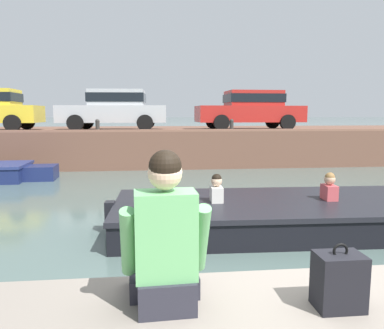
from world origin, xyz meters
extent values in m
plane|color=#4C605B|center=(0.00, 5.31, 0.00)|extent=(400.00, 400.00, 0.00)
cube|color=brown|center=(0.00, 13.62, 0.68)|extent=(60.00, 6.00, 1.37)
cube|color=brown|center=(0.00, 10.74, 1.41)|extent=(60.00, 0.24, 0.08)
cube|color=navy|center=(-4.55, 9.11, 0.21)|extent=(0.90, 0.90, 0.43)
cube|color=black|center=(1.06, 3.57, 0.21)|extent=(5.77, 2.41, 0.42)
cube|color=black|center=(1.06, 3.57, 0.46)|extent=(5.83, 2.47, 0.08)
cube|color=brown|center=(0.63, 3.58, 0.36)|extent=(0.30, 2.03, 0.06)
cube|color=black|center=(-1.89, 3.66, 0.31)|extent=(0.17, 0.20, 0.45)
cube|color=#C64C51|center=(1.92, 3.54, 0.54)|extent=(0.21, 0.33, 0.44)
sphere|color=tan|center=(1.92, 3.54, 0.86)|extent=(0.19, 0.19, 0.19)
sphere|color=olive|center=(1.92, 3.54, 0.90)|extent=(0.17, 0.17, 0.17)
cube|color=silver|center=(-0.08, 3.60, 0.54)|extent=(0.21, 0.33, 0.44)
sphere|color=beige|center=(-0.08, 3.60, 0.86)|extent=(0.19, 0.19, 0.19)
sphere|color=black|center=(-0.08, 3.60, 0.90)|extent=(0.17, 0.17, 0.17)
cylinder|color=black|center=(-6.14, 11.45, 1.67)|extent=(0.61, 0.20, 0.60)
cylinder|color=black|center=(-6.19, 13.18, 1.67)|extent=(0.61, 0.20, 0.60)
cube|color=#B7BABC|center=(-2.64, 12.28, 1.99)|extent=(4.13, 1.96, 0.64)
cube|color=#B7BABC|center=(-2.48, 12.27, 2.61)|extent=(2.09, 1.66, 0.60)
cube|color=black|center=(-2.48, 12.27, 2.61)|extent=(2.17, 1.70, 0.33)
cylinder|color=black|center=(-3.94, 11.41, 1.67)|extent=(0.61, 0.20, 0.60)
cylinder|color=black|center=(-3.86, 13.24, 1.67)|extent=(0.61, 0.20, 0.60)
cylinder|color=black|center=(-1.42, 11.31, 1.67)|extent=(0.61, 0.20, 0.60)
cylinder|color=black|center=(-1.35, 13.14, 1.67)|extent=(0.61, 0.20, 0.60)
cube|color=#B2231E|center=(2.73, 12.28, 1.99)|extent=(4.26, 1.77, 0.64)
cube|color=#B2231E|center=(2.90, 12.28, 2.61)|extent=(2.15, 1.51, 0.60)
cube|color=black|center=(2.90, 12.28, 2.61)|extent=(2.23, 1.55, 0.33)
cylinder|color=black|center=(1.45, 11.40, 1.67)|extent=(0.60, 0.20, 0.60)
cylinder|color=black|center=(1.40, 13.09, 1.67)|extent=(0.60, 0.20, 0.60)
cylinder|color=black|center=(4.06, 11.47, 1.67)|extent=(0.60, 0.20, 0.60)
cylinder|color=black|center=(4.01, 13.16, 1.67)|extent=(0.60, 0.20, 0.60)
cylinder|color=#2D2B28|center=(-3.07, 10.87, 1.54)|extent=(0.14, 0.14, 0.35)
sphere|color=#2D2B28|center=(-3.07, 10.87, 1.74)|extent=(0.15, 0.15, 0.15)
cylinder|color=#2D2B28|center=(1.72, 10.87, 1.54)|extent=(0.14, 0.14, 0.35)
sphere|color=#2D2B28|center=(1.72, 10.87, 1.74)|extent=(0.15, 0.15, 0.15)
cube|color=#282833|center=(-1.09, -0.48, 0.94)|extent=(0.35, 0.30, 0.20)
cube|color=#282833|center=(-1.11, -0.26, 0.91)|extent=(0.45, 0.34, 0.14)
cube|color=#66B26B|center=(-1.09, -0.48, 1.30)|extent=(0.37, 0.24, 0.52)
cylinder|color=#66B26B|center=(-0.88, -0.42, 1.24)|extent=(0.10, 0.29, 0.47)
cylinder|color=#66B26B|center=(-1.32, -0.44, 1.24)|extent=(0.10, 0.29, 0.47)
sphere|color=beige|center=(-1.09, -0.48, 1.67)|extent=(0.20, 0.20, 0.20)
sphere|color=black|center=(-1.09, -0.49, 1.71)|extent=(0.19, 0.19, 0.19)
cylinder|color=#4CB259|center=(-0.98, -0.37, 0.93)|extent=(0.06, 0.06, 0.18)
cylinder|color=white|center=(-0.98, -0.37, 1.03)|extent=(0.04, 0.04, 0.02)
cube|color=black|center=(-0.06, -0.58, 1.01)|extent=(0.28, 0.20, 0.34)
cube|color=black|center=(-0.06, -0.47, 0.96)|extent=(0.22, 0.06, 0.18)
torus|color=black|center=(-0.06, -0.58, 1.20)|extent=(0.10, 0.02, 0.10)
cube|color=orange|center=(-1.14, -0.52, 0.89)|extent=(0.18, 0.12, 0.10)
camera|label=1|loc=(-1.17, -2.60, 2.01)|focal=35.00mm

